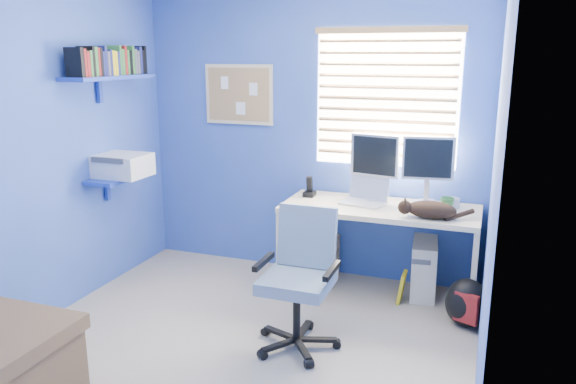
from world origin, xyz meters
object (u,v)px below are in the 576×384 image
(cat, at_px, (431,210))
(tower_pc, at_px, (424,268))
(desk, at_px, (378,251))
(office_chair, at_px, (299,296))
(laptop, at_px, (363,190))

(cat, relative_size, tower_pc, 0.79)
(desk, height_order, office_chair, office_chair)
(cat, bearing_deg, tower_pc, 90.07)
(desk, bearing_deg, cat, -25.78)
(desk, relative_size, cat, 4.23)
(laptop, relative_size, office_chair, 0.36)
(desk, height_order, laptop, laptop)
(desk, distance_m, laptop, 0.50)
(desk, xyz_separation_m, laptop, (-0.14, 0.03, 0.48))
(office_chair, bearing_deg, cat, 46.32)
(laptop, distance_m, cat, 0.60)
(desk, xyz_separation_m, cat, (0.41, -0.20, 0.43))
(cat, bearing_deg, office_chair, -143.74)
(laptop, relative_size, tower_pc, 0.73)
(office_chair, bearing_deg, laptop, 79.21)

